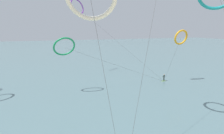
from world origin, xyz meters
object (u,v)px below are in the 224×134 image
kite_amber (181,37)px  surfer_lime (164,78)px  kite_emerald (64,47)px  kite_violet (77,7)px

kite_amber → surfer_lime: bearing=-22.7°
kite_emerald → kite_amber: (26.22, -1.13, 1.40)m
kite_violet → kite_amber: bearing=-74.8°
surfer_lime → kite_amber: 10.34m
kite_amber → kite_violet: 28.32m
kite_emerald → kite_violet: size_ratio=1.23×
surfer_lime → kite_amber: size_ratio=0.14×
kite_emerald → kite_violet: 19.82m
kite_amber → kite_emerald: bearing=-3.6°
surfer_lime → kite_emerald: 24.59m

